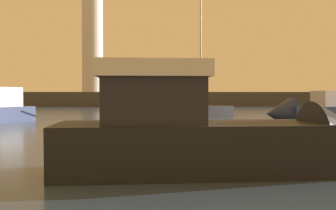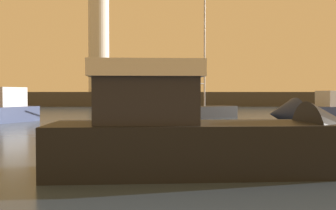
# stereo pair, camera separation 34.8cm
# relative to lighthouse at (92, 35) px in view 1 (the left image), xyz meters

# --- Properties ---
(ground_plane) EXTENTS (220.00, 220.00, 0.00)m
(ground_plane) POSITION_rel_lighthouse_xyz_m (8.90, -28.55, -11.20)
(ground_plane) COLOR #2D3D51
(breakwater) EXTENTS (81.43, 4.56, 2.22)m
(breakwater) POSITION_rel_lighthouse_xyz_m (8.90, 0.00, -10.09)
(breakwater) COLOR #423F3D
(breakwater) RESTS_ON ground_plane
(lighthouse) EXTENTS (3.23, 3.23, 18.97)m
(lighthouse) POSITION_rel_lighthouse_xyz_m (0.00, 0.00, 0.00)
(lighthouse) COLOR silver
(lighthouse) RESTS_ON breakwater
(motorboat_0) EXTENTS (7.86, 4.43, 2.68)m
(motorboat_0) POSITION_rel_lighthouse_xyz_m (20.37, -33.08, -10.53)
(motorboat_0) COLOR #1E284C
(motorboat_0) RESTS_ON ground_plane
(motorboat_1) EXTENTS (8.30, 2.52, 3.06)m
(motorboat_1) POSITION_rel_lighthouse_xyz_m (11.34, -50.00, -10.32)
(motorboat_1) COLOR black
(motorboat_1) RESTS_ON ground_plane
(sailboat_moored) EXTENTS (6.73, 5.32, 10.91)m
(sailboat_moored) POSITION_rel_lighthouse_xyz_m (12.71, -29.77, -10.67)
(sailboat_moored) COLOR black
(sailboat_moored) RESTS_ON ground_plane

